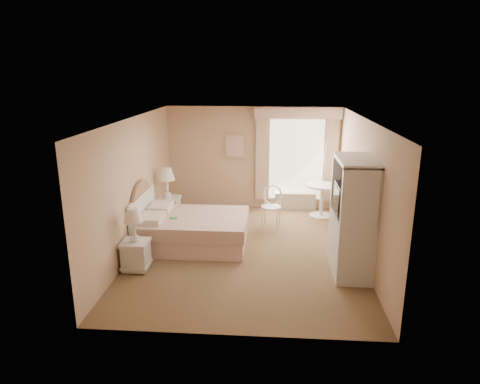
# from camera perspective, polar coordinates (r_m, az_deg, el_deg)

# --- Properties ---
(room) EXTENTS (4.21, 5.51, 2.51)m
(room) POSITION_cam_1_polar(r_m,az_deg,el_deg) (7.85, 0.88, 0.64)
(room) COLOR brown
(room) RESTS_ON ground
(window) EXTENTS (2.05, 0.22, 2.51)m
(window) POSITION_cam_1_polar(r_m,az_deg,el_deg) (10.42, 7.54, 4.81)
(window) COLOR white
(window) RESTS_ON room
(framed_art) EXTENTS (0.52, 0.04, 0.62)m
(framed_art) POSITION_cam_1_polar(r_m,az_deg,el_deg) (10.46, -0.71, 6.16)
(framed_art) COLOR tan
(framed_art) RESTS_ON room
(bed) EXTENTS (2.07, 1.57, 1.39)m
(bed) POSITION_cam_1_polar(r_m,az_deg,el_deg) (8.46, -6.73, -4.86)
(bed) COLOR #DB938E
(bed) RESTS_ON room
(nightstand_near) EXTENTS (0.45, 0.45, 1.09)m
(nightstand_near) POSITION_cam_1_polar(r_m,az_deg,el_deg) (7.56, -13.77, -7.17)
(nightstand_near) COLOR silver
(nightstand_near) RESTS_ON room
(nightstand_far) EXTENTS (0.52, 0.52, 1.26)m
(nightstand_far) POSITION_cam_1_polar(r_m,az_deg,el_deg) (9.66, -9.62, -1.46)
(nightstand_far) COLOR silver
(nightstand_far) RESTS_ON room
(round_table) EXTENTS (0.73, 0.73, 0.77)m
(round_table) POSITION_cam_1_polar(r_m,az_deg,el_deg) (10.15, 10.86, -0.44)
(round_table) COLOR silver
(round_table) RESTS_ON room
(cafe_chair) EXTENTS (0.51, 0.51, 0.91)m
(cafe_chair) POSITION_cam_1_polar(r_m,az_deg,el_deg) (9.35, 4.24, -1.50)
(cafe_chair) COLOR silver
(cafe_chair) RESTS_ON room
(armoire) EXTENTS (0.59, 1.18, 1.97)m
(armoire) POSITION_cam_1_polar(r_m,az_deg,el_deg) (7.39, 14.74, -4.42)
(armoire) COLOR silver
(armoire) RESTS_ON room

